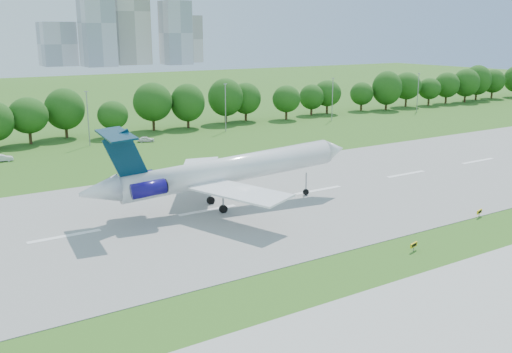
% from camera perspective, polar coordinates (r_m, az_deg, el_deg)
% --- Properties ---
extents(ground, '(600.00, 600.00, 0.00)m').
position_cam_1_polar(ground, '(75.27, 18.13, -5.71)').
color(ground, '#2F5D18').
rests_on(ground, ground).
extents(runway, '(400.00, 45.00, 0.08)m').
position_cam_1_polar(runway, '(92.23, 6.21, -1.39)').
color(runway, gray).
rests_on(runway, ground).
extents(tree_line, '(288.40, 8.40, 10.40)m').
position_cam_1_polar(tree_line, '(148.40, -10.08, 6.84)').
color(tree_line, '#382314').
rests_on(tree_line, ground).
extents(light_poles, '(175.90, 0.25, 12.19)m').
position_cam_1_polar(light_poles, '(138.27, -9.45, 6.40)').
color(light_poles, gray).
rests_on(light_poles, ground).
extents(skyline, '(127.00, 52.00, 80.00)m').
position_cam_1_polar(skyline, '(462.02, -12.97, 14.61)').
color(skyline, '#B2B2B7').
rests_on(skyline, ground).
extents(airliner, '(41.12, 29.72, 12.59)m').
position_cam_1_polar(airliner, '(81.23, -3.92, 0.56)').
color(airliner, white).
rests_on(airliner, ground).
extents(taxi_sign_left, '(1.43, 0.53, 1.01)m').
position_cam_1_polar(taxi_sign_left, '(69.19, 15.50, -6.62)').
color(taxi_sign_left, gray).
rests_on(taxi_sign_left, ground).
extents(taxi_sign_centre, '(1.48, 0.57, 1.05)m').
position_cam_1_polar(taxi_sign_centre, '(84.35, 21.44, -3.30)').
color(taxi_sign_centre, gray).
rests_on(taxi_sign_centre, ground).
extents(service_vehicle_a, '(4.27, 1.77, 1.38)m').
position_cam_1_polar(service_vehicle_a, '(122.81, -24.08, 1.69)').
color(service_vehicle_a, silver).
rests_on(service_vehicle_a, ground).
extents(service_vehicle_b, '(4.06, 2.91, 1.28)m').
position_cam_1_polar(service_vehicle_b, '(134.85, -10.94, 3.68)').
color(service_vehicle_b, white).
rests_on(service_vehicle_b, ground).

